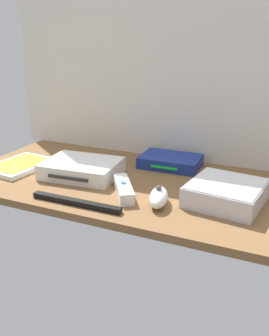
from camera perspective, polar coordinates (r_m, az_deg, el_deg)
The scene contains 9 objects.
ground_plane at distance 107.46cm, azimuth 0.00°, elevation -2.51°, with size 100.00×48.00×2.00cm, color brown.
back_wall at distance 122.41cm, azimuth 4.94°, elevation 16.11°, with size 110.00×1.20×64.00cm, color silver.
game_console at distance 111.64cm, azimuth -7.84°, elevation -0.06°, with size 22.24×17.80×4.40cm.
mini_computer at distance 95.76cm, azimuth 13.43°, elevation -3.63°, with size 18.86×18.86×5.30cm.
game_case at distance 122.50cm, azimuth -16.71°, elevation 0.37°, with size 15.55×20.34×1.56cm.
network_router at distance 118.59cm, azimuth 5.35°, elevation 1.00°, with size 18.32×12.74×3.40cm.
remote_wand at distance 98.47cm, azimuth -1.64°, elevation -3.10°, with size 11.18×14.33×3.40cm.
remote_nunchuk at distance 92.49cm, azimuth 3.59°, elevation -4.36°, with size 6.76×10.78×5.10cm.
sensor_bar at distance 93.87cm, azimuth -8.68°, elevation -5.08°, with size 24.00×1.80×1.40cm, color black.
Camera 1 is at (40.89, -90.49, 40.07)cm, focal length 41.04 mm.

